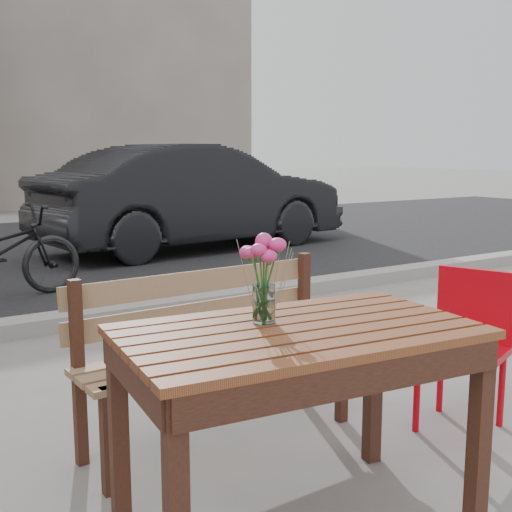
{
  "coord_description": "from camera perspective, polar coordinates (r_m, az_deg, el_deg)",
  "views": [
    {
      "loc": [
        -1.28,
        -1.8,
        1.34
      ],
      "look_at": [
        -0.07,
        0.07,
        0.98
      ],
      "focal_mm": 45.0,
      "sensor_mm": 36.0,
      "label": 1
    }
  ],
  "objects": [
    {
      "name": "red_chair",
      "position": [
        3.32,
        18.28,
        -6.85
      ],
      "size": [
        0.49,
        0.49,
        0.77
      ],
      "rotation": [
        0.0,
        0.0,
        -1.22
      ],
      "color": "#BD0511",
      "rests_on": "ground"
    },
    {
      "name": "main_bench",
      "position": [
        3.02,
        -4.01,
        -6.78
      ],
      "size": [
        1.36,
        0.44,
        0.84
      ],
      "rotation": [
        0.0,
        0.0,
        0.03
      ],
      "color": "olive",
      "rests_on": "ground"
    },
    {
      "name": "main_vase",
      "position": [
        2.22,
        0.7,
        -1.01
      ],
      "size": [
        0.17,
        0.17,
        0.32
      ],
      "color": "white",
      "rests_on": "main_table"
    },
    {
      "name": "parked_car",
      "position": [
        8.97,
        -5.47,
        5.23
      ],
      "size": [
        4.52,
        2.0,
        1.44
      ],
      "primitive_type": "imported",
      "rotation": [
        0.0,
        0.0,
        1.68
      ],
      "color": "black",
      "rests_on": "ground"
    },
    {
      "name": "main_table",
      "position": [
        2.24,
        3.76,
        -9.37
      ],
      "size": [
        1.28,
        0.84,
        0.75
      ],
      "rotation": [
        0.0,
        0.0,
        -0.11
      ],
      "color": "brown",
      "rests_on": "ground"
    }
  ]
}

